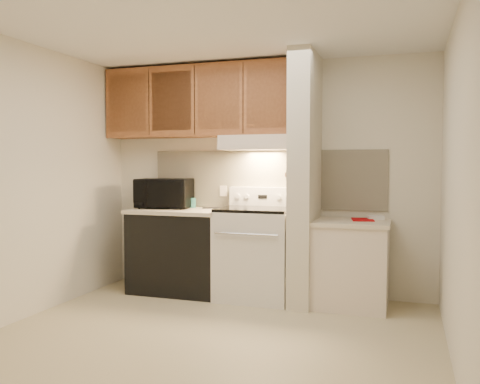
% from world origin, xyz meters
% --- Properties ---
extents(floor, '(3.60, 3.60, 0.00)m').
position_xyz_m(floor, '(0.00, 0.00, 0.00)').
color(floor, '#C4B68E').
rests_on(floor, ground).
extents(ceiling, '(3.60, 3.60, 0.00)m').
position_xyz_m(ceiling, '(0.00, 0.00, 2.50)').
color(ceiling, white).
rests_on(ceiling, wall_back).
extents(wall_back, '(3.60, 2.50, 0.02)m').
position_xyz_m(wall_back, '(0.00, 1.50, 1.25)').
color(wall_back, beige).
rests_on(wall_back, floor).
extents(wall_left, '(0.02, 3.00, 2.50)m').
position_xyz_m(wall_left, '(-1.80, 0.00, 1.25)').
color(wall_left, beige).
rests_on(wall_left, floor).
extents(wall_right, '(0.02, 3.00, 2.50)m').
position_xyz_m(wall_right, '(1.80, 0.00, 1.25)').
color(wall_right, beige).
rests_on(wall_right, floor).
extents(backsplash, '(2.60, 0.02, 0.63)m').
position_xyz_m(backsplash, '(0.00, 1.49, 1.24)').
color(backsplash, beige).
rests_on(backsplash, wall_back).
extents(range_body, '(0.76, 0.65, 0.92)m').
position_xyz_m(range_body, '(0.00, 1.16, 0.46)').
color(range_body, silver).
rests_on(range_body, floor).
extents(oven_window, '(0.50, 0.01, 0.30)m').
position_xyz_m(oven_window, '(0.00, 0.84, 0.50)').
color(oven_window, black).
rests_on(oven_window, range_body).
extents(oven_handle, '(0.65, 0.02, 0.02)m').
position_xyz_m(oven_handle, '(0.00, 0.80, 0.72)').
color(oven_handle, silver).
rests_on(oven_handle, range_body).
extents(cooktop, '(0.74, 0.64, 0.03)m').
position_xyz_m(cooktop, '(0.00, 1.16, 0.94)').
color(cooktop, black).
rests_on(cooktop, range_body).
extents(range_backguard, '(0.76, 0.08, 0.20)m').
position_xyz_m(range_backguard, '(0.00, 1.44, 1.05)').
color(range_backguard, silver).
rests_on(range_backguard, range_body).
extents(range_display, '(0.10, 0.01, 0.04)m').
position_xyz_m(range_display, '(0.00, 1.40, 1.05)').
color(range_display, black).
rests_on(range_display, range_backguard).
extents(range_knob_left_outer, '(0.05, 0.02, 0.05)m').
position_xyz_m(range_knob_left_outer, '(-0.28, 1.40, 1.05)').
color(range_knob_left_outer, silver).
rests_on(range_knob_left_outer, range_backguard).
extents(range_knob_left_inner, '(0.05, 0.02, 0.05)m').
position_xyz_m(range_knob_left_inner, '(-0.18, 1.40, 1.05)').
color(range_knob_left_inner, silver).
rests_on(range_knob_left_inner, range_backguard).
extents(range_knob_right_inner, '(0.05, 0.02, 0.05)m').
position_xyz_m(range_knob_right_inner, '(0.18, 1.40, 1.05)').
color(range_knob_right_inner, silver).
rests_on(range_knob_right_inner, range_backguard).
extents(range_knob_right_outer, '(0.05, 0.02, 0.05)m').
position_xyz_m(range_knob_right_outer, '(0.28, 1.40, 1.05)').
color(range_knob_right_outer, silver).
rests_on(range_knob_right_outer, range_backguard).
extents(dishwasher_front, '(1.00, 0.63, 0.87)m').
position_xyz_m(dishwasher_front, '(-0.88, 1.17, 0.43)').
color(dishwasher_front, black).
rests_on(dishwasher_front, floor).
extents(left_countertop, '(1.04, 0.67, 0.04)m').
position_xyz_m(left_countertop, '(-0.88, 1.17, 0.89)').
color(left_countertop, beige).
rests_on(left_countertop, dishwasher_front).
extents(spoon_rest, '(0.23, 0.15, 0.02)m').
position_xyz_m(spoon_rest, '(-0.57, 1.36, 0.92)').
color(spoon_rest, black).
rests_on(spoon_rest, left_countertop).
extents(teal_jar, '(0.11, 0.11, 0.11)m').
position_xyz_m(teal_jar, '(-0.83, 1.39, 0.97)').
color(teal_jar, '#24605A').
rests_on(teal_jar, left_countertop).
extents(outlet, '(0.08, 0.01, 0.12)m').
position_xyz_m(outlet, '(-0.48, 1.48, 1.10)').
color(outlet, beige).
rests_on(outlet, backsplash).
extents(microwave, '(0.64, 0.48, 0.33)m').
position_xyz_m(microwave, '(-1.10, 1.25, 1.07)').
color(microwave, black).
rests_on(microwave, left_countertop).
extents(partition_pillar, '(0.22, 0.70, 2.50)m').
position_xyz_m(partition_pillar, '(0.51, 1.15, 1.25)').
color(partition_pillar, beige).
rests_on(partition_pillar, floor).
extents(pillar_trim, '(0.01, 0.70, 0.04)m').
position_xyz_m(pillar_trim, '(0.39, 1.15, 1.30)').
color(pillar_trim, '#97572F').
rests_on(pillar_trim, partition_pillar).
extents(knife_strip, '(0.02, 0.42, 0.04)m').
position_xyz_m(knife_strip, '(0.39, 1.10, 1.32)').
color(knife_strip, black).
rests_on(knife_strip, partition_pillar).
extents(knife_blade_a, '(0.01, 0.03, 0.16)m').
position_xyz_m(knife_blade_a, '(0.38, 0.94, 1.22)').
color(knife_blade_a, silver).
rests_on(knife_blade_a, knife_strip).
extents(knife_handle_a, '(0.02, 0.02, 0.10)m').
position_xyz_m(knife_handle_a, '(0.38, 0.95, 1.37)').
color(knife_handle_a, black).
rests_on(knife_handle_a, knife_strip).
extents(knife_blade_b, '(0.01, 0.04, 0.18)m').
position_xyz_m(knife_blade_b, '(0.38, 1.01, 1.21)').
color(knife_blade_b, silver).
rests_on(knife_blade_b, knife_strip).
extents(knife_handle_b, '(0.02, 0.02, 0.10)m').
position_xyz_m(knife_handle_b, '(0.38, 1.03, 1.37)').
color(knife_handle_b, black).
rests_on(knife_handle_b, knife_strip).
extents(knife_blade_c, '(0.01, 0.04, 0.20)m').
position_xyz_m(knife_blade_c, '(0.38, 1.10, 1.20)').
color(knife_blade_c, silver).
rests_on(knife_blade_c, knife_strip).
extents(knife_handle_c, '(0.02, 0.02, 0.10)m').
position_xyz_m(knife_handle_c, '(0.38, 1.09, 1.37)').
color(knife_handle_c, black).
rests_on(knife_handle_c, knife_strip).
extents(knife_blade_d, '(0.01, 0.04, 0.16)m').
position_xyz_m(knife_blade_d, '(0.38, 1.19, 1.22)').
color(knife_blade_d, silver).
rests_on(knife_blade_d, knife_strip).
extents(knife_handle_d, '(0.02, 0.02, 0.10)m').
position_xyz_m(knife_handle_d, '(0.38, 1.18, 1.37)').
color(knife_handle_d, black).
rests_on(knife_handle_d, knife_strip).
extents(knife_blade_e, '(0.01, 0.04, 0.18)m').
position_xyz_m(knife_blade_e, '(0.38, 1.26, 1.21)').
color(knife_blade_e, silver).
rests_on(knife_blade_e, knife_strip).
extents(knife_handle_e, '(0.02, 0.02, 0.10)m').
position_xyz_m(knife_handle_e, '(0.38, 1.26, 1.37)').
color(knife_handle_e, black).
rests_on(knife_handle_e, knife_strip).
extents(oven_mitt, '(0.03, 0.09, 0.21)m').
position_xyz_m(oven_mitt, '(0.38, 1.32, 1.19)').
color(oven_mitt, slate).
rests_on(oven_mitt, partition_pillar).
extents(right_cab_base, '(0.70, 0.60, 0.81)m').
position_xyz_m(right_cab_base, '(0.97, 1.15, 0.40)').
color(right_cab_base, beige).
rests_on(right_cab_base, floor).
extents(right_countertop, '(0.74, 0.64, 0.04)m').
position_xyz_m(right_countertop, '(0.97, 1.15, 0.83)').
color(right_countertop, beige).
rests_on(right_countertop, right_cab_base).
extents(red_folder, '(0.25, 0.31, 0.01)m').
position_xyz_m(red_folder, '(1.07, 1.24, 0.85)').
color(red_folder, '#9F0306').
rests_on(red_folder, right_countertop).
extents(white_box, '(0.17, 0.14, 0.04)m').
position_xyz_m(white_box, '(1.19, 1.33, 0.87)').
color(white_box, white).
rests_on(white_box, right_countertop).
extents(range_hood, '(0.78, 0.44, 0.15)m').
position_xyz_m(range_hood, '(0.00, 1.28, 1.62)').
color(range_hood, beige).
rests_on(range_hood, upper_cabinets).
extents(hood_lip, '(0.78, 0.04, 0.06)m').
position_xyz_m(hood_lip, '(0.00, 1.07, 1.58)').
color(hood_lip, beige).
rests_on(hood_lip, range_hood).
extents(upper_cabinets, '(2.18, 0.33, 0.77)m').
position_xyz_m(upper_cabinets, '(-0.69, 1.32, 2.08)').
color(upper_cabinets, '#97572F').
rests_on(upper_cabinets, wall_back).
extents(cab_door_a, '(0.46, 0.01, 0.63)m').
position_xyz_m(cab_door_a, '(-1.51, 1.17, 2.08)').
color(cab_door_a, '#97572F').
rests_on(cab_door_a, upper_cabinets).
extents(cab_gap_a, '(0.01, 0.01, 0.73)m').
position_xyz_m(cab_gap_a, '(-1.23, 1.16, 2.08)').
color(cab_gap_a, black).
rests_on(cab_gap_a, upper_cabinets).
extents(cab_door_b, '(0.46, 0.01, 0.63)m').
position_xyz_m(cab_door_b, '(-0.96, 1.17, 2.08)').
color(cab_door_b, '#97572F').
rests_on(cab_door_b, upper_cabinets).
extents(cab_gap_b, '(0.01, 0.01, 0.73)m').
position_xyz_m(cab_gap_b, '(-0.69, 1.16, 2.08)').
color(cab_gap_b, black).
rests_on(cab_gap_b, upper_cabinets).
extents(cab_door_c, '(0.46, 0.01, 0.63)m').
position_xyz_m(cab_door_c, '(-0.42, 1.17, 2.08)').
color(cab_door_c, '#97572F').
rests_on(cab_door_c, upper_cabinets).
extents(cab_gap_c, '(0.01, 0.01, 0.73)m').
position_xyz_m(cab_gap_c, '(-0.14, 1.16, 2.08)').
color(cab_gap_c, black).
rests_on(cab_gap_c, upper_cabinets).
extents(cab_door_d, '(0.46, 0.01, 0.63)m').
position_xyz_m(cab_door_d, '(0.13, 1.17, 2.08)').
color(cab_door_d, '#97572F').
rests_on(cab_door_d, upper_cabinets).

